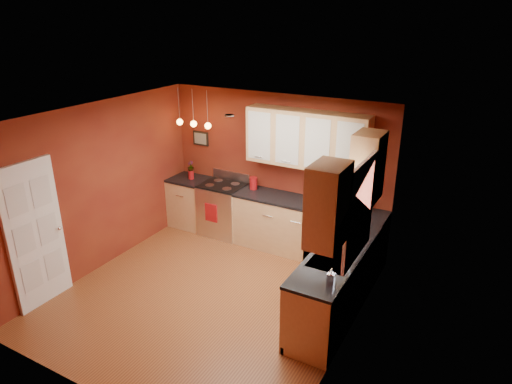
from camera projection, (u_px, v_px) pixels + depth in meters
The scene contains 27 objects.
floor at pixel (210, 296), 6.58m from camera, with size 4.20×4.20×0.00m, color #96572B.
ceiling at pixel (202, 118), 5.62m from camera, with size 4.00×4.20×0.02m, color beige.
wall_back at pixel (277, 169), 7.81m from camera, with size 4.00×0.02×2.60m, color maroon.
wall_front at pixel (82, 292), 4.39m from camera, with size 4.00×0.02×2.60m, color maroon.
wall_left at pixel (99, 188), 7.00m from camera, with size 0.02×4.20×2.60m, color maroon.
wall_right at pixel (351, 248), 5.21m from camera, with size 0.02×4.20×2.60m, color maroon.
base_cabinets_back_left at pixel (191, 203), 8.62m from camera, with size 0.70×0.60×0.90m, color tan.
base_cabinets_back_right at pixel (307, 230), 7.55m from camera, with size 2.54×0.60×0.90m, color tan.
base_cabinets_right at pixel (335, 286), 6.02m from camera, with size 0.60×2.10×0.90m, color tan.
counter_back_left at pixel (189, 179), 8.45m from camera, with size 0.70×0.62×0.04m, color black.
counter_back_right at pixel (308, 204), 7.38m from camera, with size 2.54×0.62×0.04m, color black.
counter_right at pixel (337, 254), 5.85m from camera, with size 0.62×2.10×0.04m, color black.
gas_range at pixel (223, 209), 8.28m from camera, with size 0.76×0.64×1.11m.
dishwasher_front at pixel (322, 242), 7.15m from camera, with size 0.60×0.02×0.80m, color silver.
sink at pixel (333, 260), 5.73m from camera, with size 0.50×0.70×0.33m.
window at pixel (360, 208), 5.32m from camera, with size 0.06×1.02×1.22m.
door_left_wall at pixel (35, 235), 6.11m from camera, with size 0.12×0.82×2.05m.
upper_cabinets_back at pixel (306, 139), 7.16m from camera, with size 2.00×0.35×0.90m, color tan.
upper_cabinets_right at pixel (350, 184), 5.31m from camera, with size 0.35×1.95×0.90m, color tan.
wall_picture at pixel (201, 138), 8.36m from camera, with size 0.32×0.03×0.26m, color black.
pendant_lights at pixel (194, 123), 7.92m from camera, with size 0.71×0.11×0.66m.
red_canister at pixel (253, 183), 7.90m from camera, with size 0.14×0.14×0.21m.
red_vase at pixel (191, 175), 8.39m from camera, with size 0.10×0.10×0.16m, color maroon.
flowers at pixel (191, 166), 8.33m from camera, with size 0.11×0.11×0.20m, color maroon.
coffee_maker at pixel (356, 203), 7.04m from camera, with size 0.24×0.23×0.28m.
soap_pump at pixel (331, 276), 5.16m from camera, with size 0.08×0.08×0.18m, color white.
dish_towel at pixel (211, 213), 8.02m from camera, with size 0.24×0.02×0.33m, color maroon.
Camera 1 is at (3.27, -4.55, 3.82)m, focal length 32.00 mm.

